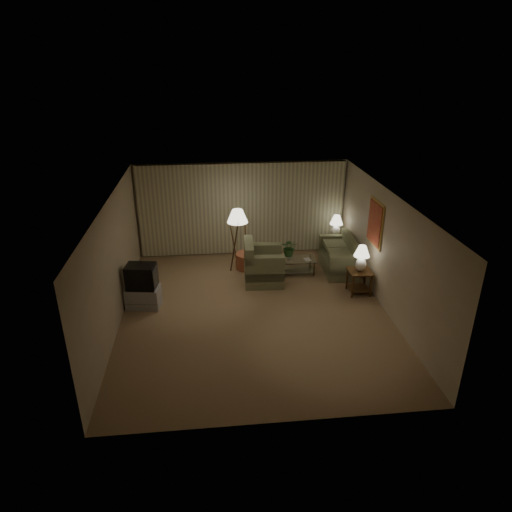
{
  "coord_description": "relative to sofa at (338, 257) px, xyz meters",
  "views": [
    {
      "loc": [
        -0.93,
        -9.04,
        5.42
      ],
      "look_at": [
        0.1,
        0.6,
        1.12
      ],
      "focal_mm": 32.0,
      "sensor_mm": 36.0,
      "label": 1
    }
  ],
  "objects": [
    {
      "name": "ground",
      "position": [
        -2.5,
        -1.97,
        -0.36
      ],
      "size": [
        7.0,
        7.0,
        0.0
      ],
      "primitive_type": "plane",
      "color": "#967F52",
      "rests_on": "ground"
    },
    {
      "name": "room_shell",
      "position": [
        -2.48,
        -0.46,
        1.39
      ],
      "size": [
        6.04,
        7.02,
        2.72
      ],
      "color": "#C3B496",
      "rests_on": "ground"
    },
    {
      "name": "sofa",
      "position": [
        0.0,
        0.0,
        0.0
      ],
      "size": [
        1.72,
        1.0,
        0.72
      ],
      "rotation": [
        0.0,
        0.0,
        -1.63
      ],
      "color": "#81825B",
      "rests_on": "ground"
    },
    {
      "name": "armchair",
      "position": [
        -2.11,
        -0.49,
        0.07
      ],
      "size": [
        1.15,
        1.1,
        0.87
      ],
      "rotation": [
        0.0,
        0.0,
        1.51
      ],
      "color": "#81825B",
      "rests_on": "ground"
    },
    {
      "name": "side_table_near",
      "position": [
        0.15,
        -1.35,
        0.05
      ],
      "size": [
        0.56,
        0.56,
        0.6
      ],
      "color": "#391F0F",
      "rests_on": "ground"
    },
    {
      "name": "side_table_far",
      "position": [
        0.15,
        0.93,
        0.04
      ],
      "size": [
        0.54,
        0.45,
        0.6
      ],
      "color": "#391F0F",
      "rests_on": "ground"
    },
    {
      "name": "table_lamp_near",
      "position": [
        0.15,
        -1.35,
        0.63
      ],
      "size": [
        0.38,
        0.38,
        0.66
      ],
      "color": "white",
      "rests_on": "side_table_near"
    },
    {
      "name": "table_lamp_far",
      "position": [
        0.15,
        0.93,
        0.62
      ],
      "size": [
        0.37,
        0.37,
        0.65
      ],
      "color": "white",
      "rests_on": "side_table_far"
    },
    {
      "name": "coffee_table",
      "position": [
        -1.23,
        -0.1,
        -0.08
      ],
      "size": [
        1.11,
        0.61,
        0.41
      ],
      "color": "silver",
      "rests_on": "ground"
    },
    {
      "name": "tv_cabinet",
      "position": [
        -5.05,
        -1.48,
        -0.11
      ],
      "size": [
        0.91,
        0.71,
        0.5
      ],
      "primitive_type": "cube",
      "rotation": [
        0.0,
        0.0,
        -0.15
      ],
      "color": "#B3B3B6",
      "rests_on": "ground"
    },
    {
      "name": "crt_tv",
      "position": [
        -5.05,
        -1.48,
        0.42
      ],
      "size": [
        0.8,
        0.66,
        0.56
      ],
      "primitive_type": "cube",
      "rotation": [
        0.0,
        0.0,
        -0.15
      ],
      "color": "black",
      "rests_on": "tv_cabinet"
    },
    {
      "name": "floor_lamp",
      "position": [
        -2.71,
        0.35,
        0.53
      ],
      "size": [
        0.55,
        0.55,
        1.7
      ],
      "color": "#391F0F",
      "rests_on": "ground"
    },
    {
      "name": "ottoman",
      "position": [
        -2.45,
        0.37,
        -0.15
      ],
      "size": [
        0.75,
        0.75,
        0.43
      ],
      "primitive_type": "cylinder",
      "rotation": [
        0.0,
        0.0,
        0.19
      ],
      "color": "#B45A3D",
      "rests_on": "ground"
    },
    {
      "name": "vase",
      "position": [
        -1.38,
        -0.1,
        0.13
      ],
      "size": [
        0.16,
        0.16,
        0.15
      ],
      "primitive_type": "imported",
      "rotation": [
        0.0,
        0.0,
        0.09
      ],
      "color": "white",
      "rests_on": "coffee_table"
    },
    {
      "name": "flowers",
      "position": [
        -1.38,
        -0.1,
        0.45
      ],
      "size": [
        0.53,
        0.49,
        0.48
      ],
      "primitive_type": "imported",
      "rotation": [
        0.0,
        0.0,
        -0.32
      ],
      "color": "#34662D",
      "rests_on": "vase"
    },
    {
      "name": "book",
      "position": [
        -0.98,
        -0.2,
        0.06
      ],
      "size": [
        0.19,
        0.24,
        0.02
      ],
      "primitive_type": "imported",
      "rotation": [
        0.0,
        0.0,
        0.17
      ],
      "color": "olive",
      "rests_on": "coffee_table"
    }
  ]
}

